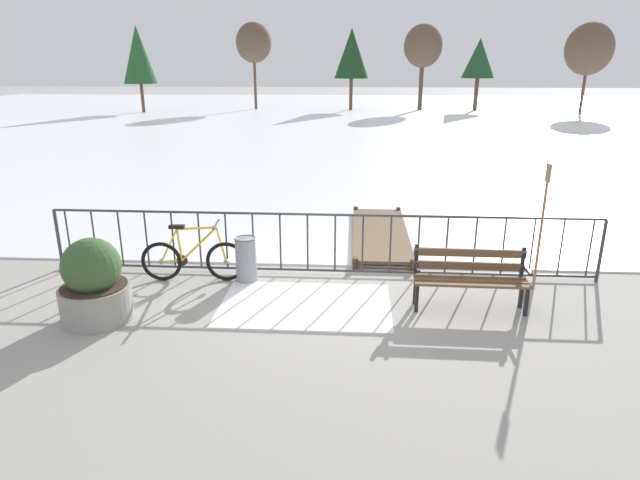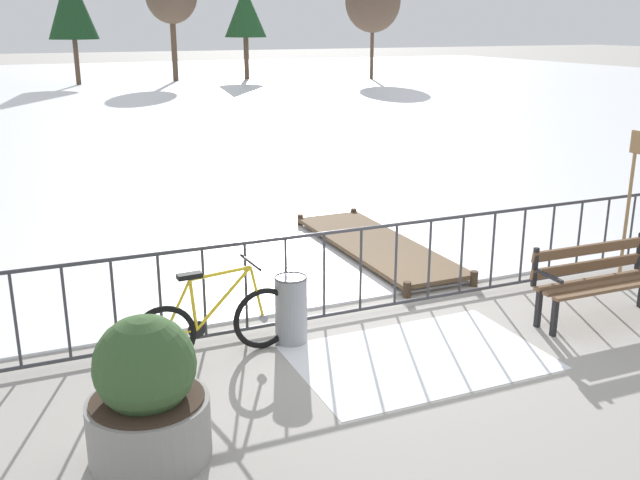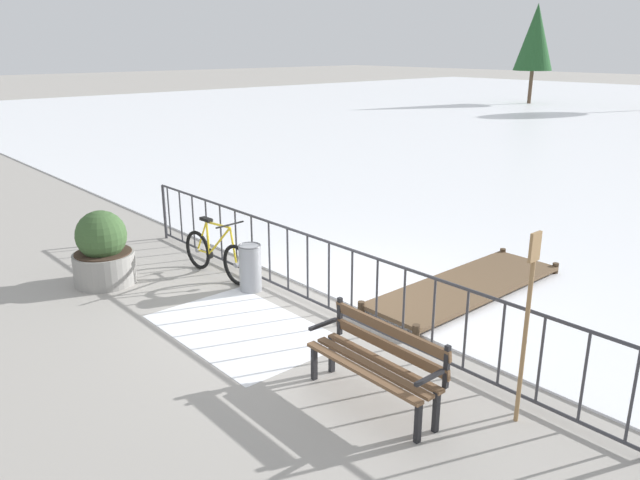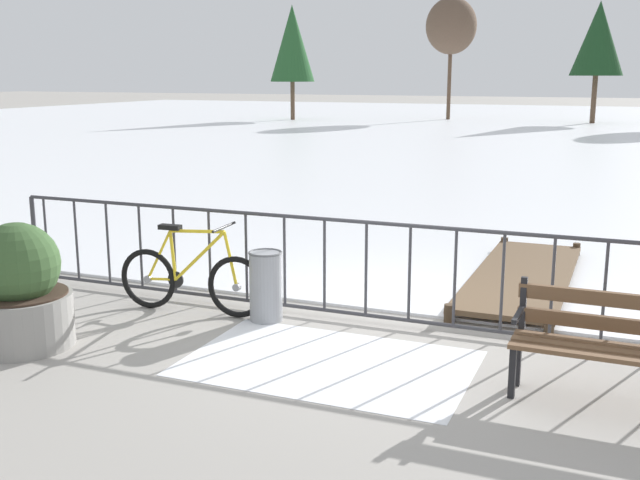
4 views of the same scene
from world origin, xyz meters
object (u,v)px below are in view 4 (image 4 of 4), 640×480
at_px(planter_with_shrub, 19,292).
at_px(park_bench, 620,340).
at_px(bicycle_near_railing, 191,279).
at_px(trash_bin, 266,286).

bearing_deg(planter_with_shrub, park_bench, 8.31).
bearing_deg(bicycle_near_railing, park_bench, -9.56).
xyz_separation_m(park_bench, trash_bin, (-3.41, 0.79, -0.14)).
distance_m(bicycle_near_railing, park_bench, 4.32).
relative_size(bicycle_near_railing, park_bench, 1.06).
xyz_separation_m(park_bench, planter_with_shrub, (-5.19, -0.76, 0.01)).
height_order(planter_with_shrub, trash_bin, planter_with_shrub).
relative_size(bicycle_near_railing, planter_with_shrub, 1.45).
bearing_deg(park_bench, trash_bin, 167.02).
distance_m(planter_with_shrub, trash_bin, 2.36).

